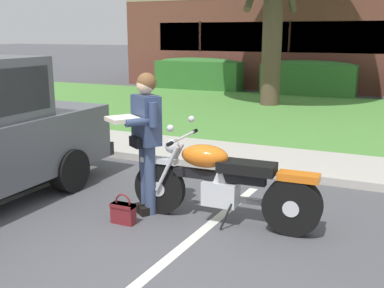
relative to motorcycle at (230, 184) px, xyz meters
The scene contains 10 objects.
ground_plane 1.37m from the motorcycle, 121.57° to the right, with size 140.00×140.00×0.00m, color #4C4C51.
curb_strip 2.13m from the motorcycle, 108.73° to the left, with size 60.00×0.20×0.12m, color #B7B2A8.
concrete_walk 2.94m from the motorcycle, 103.34° to the left, with size 60.00×1.50×0.08m, color #B7B2A8.
grass_lawn 7.51m from the motorcycle, 95.14° to the left, with size 60.00×7.77×0.06m, color #518E3D.
stall_stripe_1 1.04m from the motorcycle, 104.81° to the right, with size 0.12×4.40×0.01m, color silver.
motorcycle is the anchor object (origin of this frame).
rider_person 1.18m from the motorcycle, behind, with size 0.61×0.67×1.70m.
handbag 1.27m from the motorcycle, 156.15° to the right, with size 0.28×0.13×0.36m.
hedge_left 12.82m from the motorcycle, 115.15° to the left, with size 3.33×0.90×1.24m.
hedge_center_left 11.68m from the motorcycle, 96.47° to the left, with size 3.22×0.90×1.24m.
Camera 1 is at (2.34, -3.63, 2.15)m, focal length 43.33 mm.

